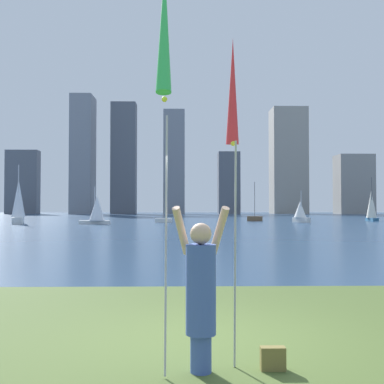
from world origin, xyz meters
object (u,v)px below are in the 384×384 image
(sailboat_1, at_px, (18,203))
(sailboat_5, at_px, (164,220))
(sailboat_2, at_px, (255,218))
(sailboat_4, at_px, (371,206))
(sailboat_3, at_px, (300,211))
(person, at_px, (201,290))
(sailboat_0, at_px, (97,210))
(kite_flag_right, at_px, (233,99))
(kite_flag_left, at_px, (164,36))
(bag, at_px, (273,359))

(sailboat_1, relative_size, sailboat_5, 1.38)
(sailboat_2, relative_size, sailboat_4, 0.89)
(sailboat_3, relative_size, sailboat_4, 0.67)
(person, relative_size, sailboat_0, 0.50)
(sailboat_0, bearing_deg, sailboat_2, 28.04)
(kite_flag_right, relative_size, sailboat_0, 1.04)
(sailboat_3, height_order, sailboat_4, sailboat_4)
(kite_flag_left, distance_m, sailboat_1, 46.82)
(sailboat_0, bearing_deg, person, -78.34)
(person, relative_size, bag, 6.61)
(person, bearing_deg, sailboat_5, 100.21)
(kite_flag_right, distance_m, sailboat_5, 47.15)
(person, relative_size, sailboat_1, 0.32)
(bag, xyz_separation_m, sailboat_2, (7.69, 51.99, 0.20))
(kite_flag_left, height_order, kite_flag_right, kite_flag_left)
(kite_flag_right, bearing_deg, sailboat_0, 102.25)
(person, relative_size, kite_flag_left, 0.42)
(sailboat_1, bearing_deg, sailboat_0, -3.30)
(kite_flag_left, relative_size, sailboat_1, 0.75)
(sailboat_0, xyz_separation_m, sailboat_1, (-7.99, 0.46, 0.72))
(sailboat_3, bearing_deg, sailboat_0, -168.91)
(kite_flag_right, relative_size, sailboat_1, 0.66)
(kite_flag_left, bearing_deg, sailboat_4, 66.25)
(kite_flag_left, height_order, sailboat_4, sailboat_4)
(kite_flag_right, height_order, bag, kite_flag_right)
(kite_flag_right, relative_size, sailboat_5, 0.91)
(sailboat_5, bearing_deg, sailboat_1, -164.57)
(kite_flag_left, distance_m, sailboat_4, 57.39)
(sailboat_0, relative_size, sailboat_4, 0.72)
(sailboat_0, bearing_deg, sailboat_1, 176.70)
(sailboat_2, distance_m, sailboat_3, 6.65)
(sailboat_1, height_order, sailboat_3, sailboat_1)
(bag, bearing_deg, kite_flag_left, -153.80)
(kite_flag_right, distance_m, bag, 3.12)
(sailboat_2, relative_size, sailboat_3, 1.34)
(person, height_order, sailboat_0, sailboat_0)
(kite_flag_left, relative_size, sailboat_4, 0.85)
(sailboat_4, bearing_deg, sailboat_5, -169.41)
(kite_flag_right, relative_size, bag, 13.76)
(person, bearing_deg, kite_flag_right, 43.14)
(sailboat_0, height_order, sailboat_2, sailboat_2)
(person, bearing_deg, sailboat_2, 88.14)
(kite_flag_right, height_order, sailboat_3, kite_flag_right)
(sailboat_1, xyz_separation_m, sailboat_4, (39.52, 8.69, -0.31))
(person, bearing_deg, sailboat_1, 118.69)
(sailboat_4, relative_size, sailboat_5, 1.22)
(sailboat_1, height_order, sailboat_2, sailboat_1)
(sailboat_4, distance_m, sailboat_5, 25.46)
(kite_flag_right, distance_m, sailboat_4, 56.28)
(person, relative_size, sailboat_5, 0.44)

